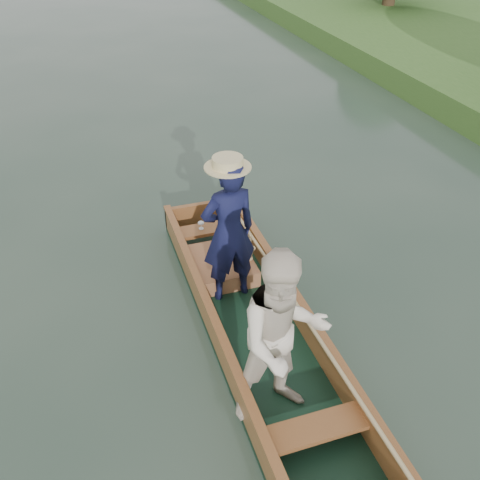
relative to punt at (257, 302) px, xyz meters
name	(u,v)px	position (x,y,z in m)	size (l,w,h in m)	color
ground	(256,334)	(0.09, 0.24, -0.71)	(120.00, 120.00, 0.00)	#283D30
punt	(257,302)	(0.00, 0.00, 0.00)	(1.17, 5.11, 1.95)	black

